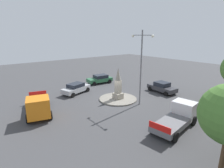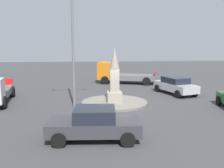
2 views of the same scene
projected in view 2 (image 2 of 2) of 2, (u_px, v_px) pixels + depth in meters
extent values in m
plane|color=#424244|center=(114.00, 104.00, 18.63)|extent=(80.00, 80.00, 0.00)
cylinder|color=gray|center=(114.00, 102.00, 18.62)|extent=(4.72, 4.72, 0.15)
cube|color=#9E9687|center=(114.00, 97.00, 18.55)|extent=(1.03, 1.03, 0.70)
cube|color=#9E9687|center=(114.00, 80.00, 18.36)|extent=(0.64, 0.64, 1.67)
cone|color=#9E9687|center=(114.00, 58.00, 18.10)|extent=(0.70, 0.70, 1.52)
cylinder|color=slate|center=(73.00, 45.00, 16.78)|extent=(0.16, 0.16, 8.42)
cube|color=#38383D|center=(94.00, 127.00, 11.68)|extent=(4.25, 2.00, 0.59)
cube|color=#1E232D|center=(95.00, 114.00, 11.58)|extent=(1.92, 1.72, 0.57)
cylinder|color=black|center=(125.00, 126.00, 12.62)|extent=(0.65, 0.26, 0.64)
cylinder|color=black|center=(128.00, 140.00, 10.89)|extent=(0.65, 0.26, 0.64)
cylinder|color=black|center=(65.00, 127.00, 12.55)|extent=(0.65, 0.26, 0.64)
cylinder|color=black|center=(59.00, 140.00, 10.82)|extent=(0.65, 0.26, 0.64)
cube|color=#B7BABF|center=(175.00, 87.00, 21.93)|extent=(2.90, 4.47, 0.62)
cube|color=#1E232D|center=(175.00, 80.00, 21.88)|extent=(2.13, 2.49, 0.50)
cylinder|color=black|center=(157.00, 88.00, 22.97)|extent=(0.41, 0.68, 0.64)
cylinder|color=black|center=(173.00, 87.00, 23.63)|extent=(0.41, 0.68, 0.64)
cylinder|color=black|center=(178.00, 94.00, 20.34)|extent=(0.41, 0.68, 0.64)
cylinder|color=black|center=(195.00, 93.00, 20.99)|extent=(0.41, 0.68, 0.64)
cylinder|color=black|center=(219.00, 101.00, 18.08)|extent=(0.29, 0.66, 0.64)
cube|color=red|center=(1.00, 82.00, 21.09)|extent=(1.84, 0.31, 0.50)
cylinder|color=black|center=(4.00, 103.00, 17.12)|extent=(0.39, 0.87, 0.84)
cylinder|color=black|center=(13.00, 92.00, 20.74)|extent=(0.39, 0.87, 0.84)
cube|color=orange|center=(109.00, 71.00, 27.84)|extent=(2.52, 2.49, 1.82)
cube|color=slate|center=(136.00, 77.00, 27.40)|extent=(4.35, 3.00, 0.52)
cube|color=red|center=(155.00, 73.00, 26.96)|extent=(0.58, 1.88, 0.50)
cylinder|color=black|center=(105.00, 80.00, 27.04)|extent=(0.88, 0.49, 0.84)
cylinder|color=black|center=(109.00, 78.00, 29.00)|extent=(0.88, 0.49, 0.84)
cylinder|color=black|center=(146.00, 81.00, 26.25)|extent=(0.88, 0.49, 0.84)
cylinder|color=black|center=(148.00, 79.00, 28.21)|extent=(0.88, 0.49, 0.84)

